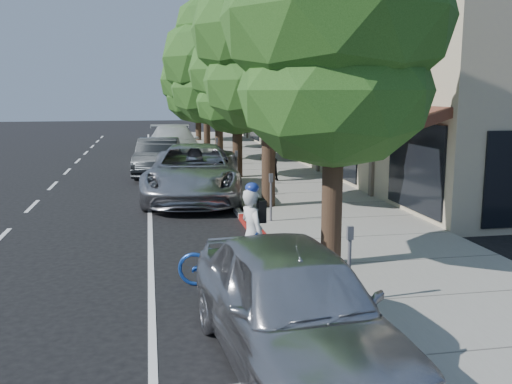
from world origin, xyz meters
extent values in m
plane|color=black|center=(0.00, 0.00, 0.00)|extent=(120.00, 120.00, 0.00)
cube|color=gray|center=(2.30, 8.00, 0.07)|extent=(4.60, 56.00, 0.15)
cube|color=#9E998E|center=(0.00, 8.00, 0.07)|extent=(0.30, 56.00, 0.15)
cube|color=maroon|center=(0.00, 1.00, 0.07)|extent=(0.32, 4.00, 0.15)
cube|color=tan|center=(9.60, 18.00, 3.50)|extent=(10.00, 36.00, 7.00)
cylinder|color=black|center=(0.90, -2.00, 1.38)|extent=(0.40, 0.40, 2.76)
ellipsoid|color=#1C4514|center=(0.90, -2.00, 3.55)|extent=(3.71, 3.71, 2.97)
ellipsoid|color=#1C4514|center=(0.90, -2.00, 4.89)|extent=(4.37, 4.37, 3.50)
cylinder|color=black|center=(0.90, 4.00, 1.49)|extent=(0.40, 0.40, 2.98)
ellipsoid|color=#1C4514|center=(0.90, 4.00, 3.83)|extent=(3.87, 3.87, 3.10)
ellipsoid|color=#1C4514|center=(0.90, 4.00, 5.28)|extent=(4.56, 4.56, 3.65)
cylinder|color=black|center=(0.90, 10.00, 1.22)|extent=(0.40, 0.40, 2.45)
ellipsoid|color=#1C4514|center=(0.90, 10.00, 3.15)|extent=(3.32, 3.32, 2.65)
ellipsoid|color=#1C4514|center=(0.90, 10.00, 4.34)|extent=(3.90, 3.90, 3.12)
ellipsoid|color=#1C4514|center=(0.90, 10.00, 5.59)|extent=(2.93, 2.93, 2.34)
cylinder|color=black|center=(0.90, 16.00, 1.44)|extent=(0.40, 0.40, 2.89)
ellipsoid|color=#1C4514|center=(0.90, 16.00, 3.71)|extent=(4.82, 4.82, 3.85)
ellipsoid|color=#1C4514|center=(0.90, 16.00, 5.11)|extent=(5.67, 5.67, 4.53)
ellipsoid|color=#1C4514|center=(0.90, 16.00, 6.60)|extent=(4.25, 4.25, 3.40)
cylinder|color=black|center=(0.90, 22.00, 1.42)|extent=(0.40, 0.40, 2.85)
ellipsoid|color=#1C4514|center=(0.90, 22.00, 3.66)|extent=(3.35, 3.35, 2.68)
ellipsoid|color=#1C4514|center=(0.90, 22.00, 5.04)|extent=(3.94, 3.94, 3.15)
ellipsoid|color=#1C4514|center=(0.90, 22.00, 6.51)|extent=(2.95, 2.95, 2.36)
cylinder|color=black|center=(0.90, 28.00, 1.22)|extent=(0.40, 0.40, 2.44)
ellipsoid|color=#1C4514|center=(0.90, 28.00, 3.14)|extent=(4.56, 4.56, 3.65)
ellipsoid|color=#1C4514|center=(0.90, 28.00, 4.32)|extent=(5.37, 5.37, 4.29)
ellipsoid|color=#1C4514|center=(0.90, 28.00, 5.58)|extent=(4.03, 4.03, 3.22)
imported|color=silver|center=(-0.70, -2.14, 0.87)|extent=(0.61, 0.74, 1.75)
imported|color=#163E9A|center=(-1.22, -2.50, 0.49)|extent=(1.97, 1.17, 0.98)
imported|color=#B1B1B6|center=(-1.13, 6.27, 0.90)|extent=(3.77, 6.81, 1.80)
imported|color=black|center=(-2.20, 12.01, 0.78)|extent=(2.18, 4.92, 1.57)
imported|color=silver|center=(-1.33, 16.98, 0.89)|extent=(2.65, 6.22, 1.79)
imported|color=black|center=(-1.08, 22.36, 0.83)|extent=(2.31, 5.02, 1.67)
imported|color=#B5B5BA|center=(-0.81, -5.66, 0.82)|extent=(2.39, 4.99, 1.64)
imported|color=black|center=(1.92, 8.76, 0.98)|extent=(1.02, 0.95, 1.67)
camera|label=1|loc=(-2.55, -12.39, 3.52)|focal=40.00mm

